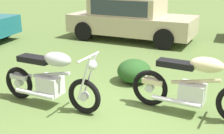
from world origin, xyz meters
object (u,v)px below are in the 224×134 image
object	(u,v)px
car_beige	(130,16)
motorcycle_silver	(50,79)
motorcycle_cream	(193,86)
shrub_low	(134,71)

from	to	relation	value
car_beige	motorcycle_silver	bearing A→B (deg)	-81.72
motorcycle_cream	car_beige	xyz separation A→B (m)	(-1.22, 5.54, 0.30)
motorcycle_silver	car_beige	xyz separation A→B (m)	(1.16, 5.44, 0.31)
motorcycle_cream	car_beige	world-z (taller)	car_beige
motorcycle_silver	car_beige	world-z (taller)	car_beige
car_beige	shrub_low	size ratio (longest dim) A/B	6.14
motorcycle_silver	motorcycle_cream	world-z (taller)	same
motorcycle_silver	shrub_low	bearing A→B (deg)	63.06
motorcycle_cream	motorcycle_silver	bearing A→B (deg)	-159.43
car_beige	shrub_low	world-z (taller)	car_beige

